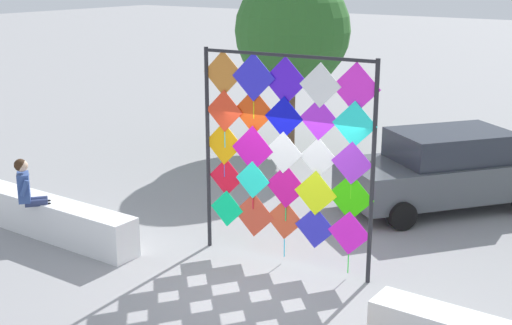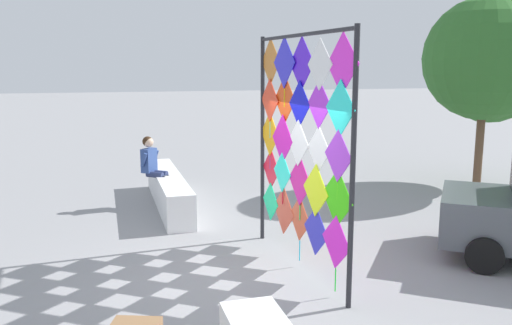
% 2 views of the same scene
% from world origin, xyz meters
% --- Properties ---
extents(ground, '(120.00, 120.00, 0.00)m').
position_xyz_m(ground, '(0.00, 0.00, 0.00)').
color(ground, gray).
extents(plaza_ledge_left, '(4.15, 0.55, 0.71)m').
position_xyz_m(plaza_ledge_left, '(-4.36, -0.52, 0.36)').
color(plaza_ledge_left, white).
rests_on(plaza_ledge_left, ground).
extents(kite_display_rack, '(3.13, 0.33, 3.55)m').
position_xyz_m(kite_display_rack, '(-0.12, 0.96, 2.02)').
color(kite_display_rack, '#232328').
rests_on(kite_display_rack, ground).
extents(seated_vendor, '(0.71, 0.75, 1.56)m').
position_xyz_m(seated_vendor, '(-4.39, -0.82, 0.92)').
color(seated_vendor, navy).
rests_on(seated_vendor, ground).
extents(parked_car, '(3.94, 4.40, 1.62)m').
position_xyz_m(parked_car, '(1.04, 5.25, 0.82)').
color(parked_car, '#4C5156').
rests_on(parked_car, ground).
extents(tree_far_right, '(3.31, 3.40, 4.74)m').
position_xyz_m(tree_far_right, '(-4.04, 7.32, 3.18)').
color(tree_far_right, brown).
rests_on(tree_far_right, ground).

